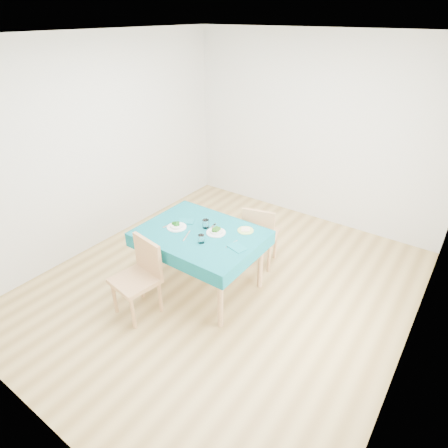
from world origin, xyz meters
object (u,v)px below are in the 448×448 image
Objects in this scene: side_plate at (246,230)px; bowl_far at (216,230)px; chair_near at (134,272)px; bowl_near at (177,225)px; table at (202,260)px; chair_far at (261,229)px.

bowl_far is at bearing -136.03° from side_plate.
bowl_far reaches higher than side_plate.
chair_near is at bearing -118.44° from bowl_far.
chair_near is 1.28m from side_plate.
table is at bearing 15.05° from bowl_near.
chair_far is (0.30, 0.83, 0.12)m from table.
chair_far is at bearing 70.23° from table.
bowl_near is at bearing -164.95° from table.
side_plate is at bearing 84.83° from chair_far.
chair_near reaches higher than bowl_far.
bowl_far is at bearing 20.54° from bowl_near.
table is 1.24× the size of chair_near.
bowl_near is 1.03× the size of bowl_far.
bowl_far is at bearing 63.93° from chair_far.
chair_near is at bearing 54.50° from chair_far.
chair_far is 0.82m from bowl_far.
bowl_near reaches higher than table.
bowl_far is 1.18× the size of side_plate.
table is 7.32× the size of side_plate.
side_plate is (0.69, 1.06, 0.23)m from chair_near.
table is 0.63m from side_plate.
side_plate is at bearing 65.56° from chair_near.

